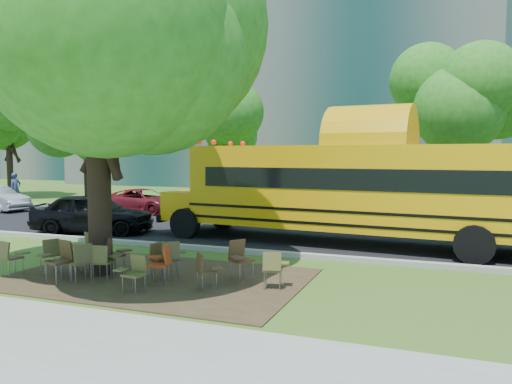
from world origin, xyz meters
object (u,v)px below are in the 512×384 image
at_px(chair_10, 98,248).
at_px(pedestrian_a, 16,189).
at_px(chair_12, 239,256).
at_px(chair_5, 134,270).
at_px(chair_8, 51,251).
at_px(chair_9, 84,247).
at_px(black_car, 93,213).
at_px(school_bus, 366,188).
at_px(chair_11, 172,255).
at_px(chair_2, 82,258).
at_px(main_tree, 96,41).
at_px(chair_7, 205,268).
at_px(chair_3, 60,257).
at_px(chair_13, 274,266).
at_px(bg_car_red, 144,201).
at_px(chair_4, 103,259).
at_px(chair_14, 159,257).
at_px(chair_0, 10,255).
at_px(chair_15, 111,252).
at_px(chair_6, 162,260).
at_px(chair_1, 71,253).

distance_m(chair_10, pedestrian_a, 19.02).
bearing_deg(chair_12, chair_5, -10.39).
relative_size(chair_8, chair_9, 0.89).
height_order(chair_5, black_car, black_car).
bearing_deg(school_bus, chair_11, -116.99).
xyz_separation_m(school_bus, chair_2, (-5.39, -6.84, -1.29)).
xyz_separation_m(chair_5, chair_12, (1.64, 1.79, 0.08)).
distance_m(main_tree, chair_7, 5.93).
distance_m(chair_3, chair_11, 2.51).
distance_m(chair_7, chair_11, 1.36).
xyz_separation_m(chair_10, black_car, (-3.89, 4.64, 0.20)).
distance_m(chair_13, bg_car_red, 15.25).
height_order(school_bus, black_car, school_bus).
distance_m(chair_4, chair_14, 1.27).
height_order(chair_0, bg_car_red, bg_car_red).
distance_m(chair_4, chair_7, 2.55).
bearing_deg(chair_15, chair_9, -170.06).
distance_m(chair_6, black_car, 8.23).
distance_m(main_tree, chair_13, 6.70).
bearing_deg(chair_10, chair_13, 96.16).
height_order(chair_8, chair_15, chair_15).
distance_m(main_tree, chair_4, 5.11).
height_order(chair_2, chair_14, chair_2).
height_order(chair_4, black_car, black_car).
bearing_deg(pedestrian_a, chair_11, -119.11).
bearing_deg(chair_4, chair_3, -164.21).
bearing_deg(chair_6, chair_13, -95.03).
bearing_deg(chair_3, chair_12, -142.44).
height_order(chair_4, chair_15, chair_15).
bearing_deg(bg_car_red, school_bus, -108.10).
distance_m(chair_0, pedestrian_a, 18.78).
distance_m(chair_5, chair_10, 2.69).
relative_size(chair_9, bg_car_red, 0.22).
bearing_deg(black_car, bg_car_red, 2.67).
bearing_deg(chair_8, bg_car_red, 52.60).
xyz_separation_m(chair_5, chair_6, (0.15, 0.83, 0.05)).
bearing_deg(chair_11, chair_5, -128.35).
bearing_deg(chair_5, chair_14, -78.52).
bearing_deg(chair_11, chair_10, 140.26).
bearing_deg(chair_8, chair_10, -21.66).
height_order(chair_3, chair_12, chair_3).
height_order(chair_10, chair_13, chair_10).
bearing_deg(chair_14, chair_5, 24.47).
bearing_deg(chair_9, chair_1, 112.15).
height_order(chair_9, chair_10, chair_9).
relative_size(chair_1, chair_3, 0.85).
bearing_deg(pedestrian_a, bg_car_red, -90.19).
bearing_deg(chair_5, chair_0, -0.01).
xyz_separation_m(chair_0, chair_10, (1.49, 1.35, 0.02)).
bearing_deg(chair_2, main_tree, 36.55).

